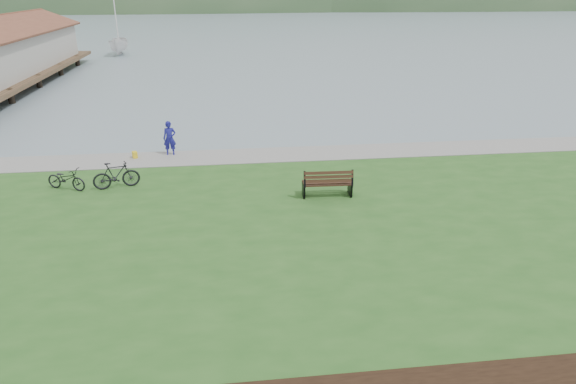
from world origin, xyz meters
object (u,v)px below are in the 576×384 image
Objects in this scene: park_bench at (328,183)px; bicycle_a at (66,179)px; person at (169,136)px; sailboat at (120,55)px.

bicycle_a is (-9.80, 1.92, -0.13)m from park_bench.
person is at bearing 139.11° from park_bench.
person is 5.31m from bicycle_a.
sailboat is (-5.85, 44.45, -0.83)m from bicycle_a.
park_bench is 1.11× the size of bicycle_a.
person reaches higher than bicycle_a.
person is 0.08× the size of sailboat.
person reaches higher than park_bench.
sailboat is at bearing 30.77° from bicycle_a.
park_bench is 48.95m from sailboat.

